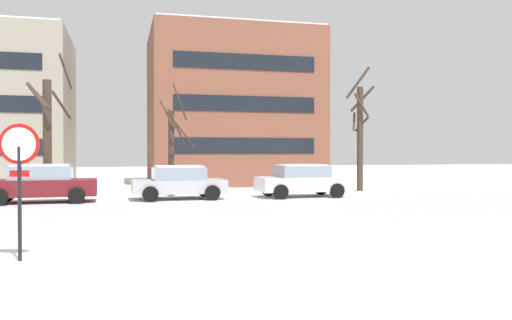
{
  "coord_description": "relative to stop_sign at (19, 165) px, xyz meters",
  "views": [
    {
      "loc": [
        0.7,
        -12.46,
        2.04
      ],
      "look_at": [
        5.44,
        6.08,
        1.74
      ],
      "focal_mm": 37.01,
      "sensor_mm": 36.0,
      "label": 1
    }
  ],
  "objects": [
    {
      "name": "tree_far_right",
      "position": [
        13.87,
        14.63,
        1.27
      ],
      "size": [
        1.43,
        1.42,
        6.55
      ],
      "color": "#423326",
      "rests_on": "ground"
    },
    {
      "name": "tree_far_left",
      "position": [
        -1.35,
        14.42,
        1.1
      ],
      "size": [
        1.92,
        1.69,
        6.29
      ],
      "color": "#423326",
      "rests_on": "ground"
    },
    {
      "name": "road_surface",
      "position": [
        1.14,
        5.87,
        -1.8
      ],
      "size": [
        80.0,
        10.0,
        0.0
      ],
      "color": "#B7BCC4",
      "rests_on": "ground"
    },
    {
      "name": "stop_sign",
      "position": [
        0.0,
        0.0,
        0.0
      ],
      "size": [
        0.75,
        0.17,
        2.56
      ],
      "color": "black",
      "rests_on": "ground"
    },
    {
      "name": "parked_car_white",
      "position": [
        9.71,
        11.85,
        -1.05
      ],
      "size": [
        4.06,
        2.13,
        1.46
      ],
      "color": "white",
      "rests_on": "ground"
    },
    {
      "name": "parked_car_maroon",
      "position": [
        -1.27,
        11.92,
        -1.03
      ],
      "size": [
        4.32,
        2.09,
        1.53
      ],
      "color": "maroon",
      "rests_on": "ground"
    },
    {
      "name": "tree_far_mid",
      "position": [
        4.1,
        13.86,
        0.36
      ],
      "size": [
        1.64,
        1.22,
        5.09
      ],
      "color": "#423326",
      "rests_on": "ground"
    },
    {
      "name": "building_far_right",
      "position": [
        8.71,
        22.79,
        3.01
      ],
      "size": [
        10.26,
        8.44,
        9.62
      ],
      "color": "brown",
      "rests_on": "ground"
    },
    {
      "name": "parked_car_silver",
      "position": [
        4.22,
        12.08,
        -1.07
      ],
      "size": [
        3.97,
        2.25,
        1.44
      ],
      "color": "silver",
      "rests_on": "ground"
    },
    {
      "name": "ground_plane",
      "position": [
        1.14,
        1.87,
        -1.8
      ],
      "size": [
        120.0,
        120.0,
        0.0
      ],
      "primitive_type": "plane",
      "color": "white"
    }
  ]
}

